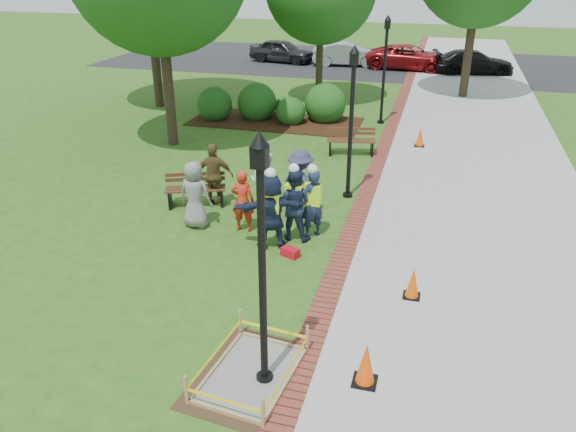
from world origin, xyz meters
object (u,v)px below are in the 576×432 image
(hivis_worker_c, at_px, (294,202))
(wet_concrete_pad, at_px, (251,365))
(hivis_worker_a, at_px, (271,209))
(hivis_worker_b, at_px, (312,201))
(lamp_near, at_px, (262,248))
(bench_near, at_px, (196,196))
(cone_front, at_px, (366,365))

(hivis_worker_c, bearing_deg, wet_concrete_pad, -83.27)
(hivis_worker_a, bearing_deg, hivis_worker_c, 55.92)
(hivis_worker_b, bearing_deg, hivis_worker_a, -134.46)
(wet_concrete_pad, bearing_deg, lamp_near, -6.36)
(bench_near, distance_m, hivis_worker_c, 3.42)
(hivis_worker_b, bearing_deg, lamp_near, -85.20)
(hivis_worker_b, bearing_deg, wet_concrete_pad, -87.87)
(wet_concrete_pad, relative_size, hivis_worker_c, 1.27)
(cone_front, relative_size, lamp_near, 0.19)
(cone_front, distance_m, hivis_worker_b, 5.37)
(bench_near, bearing_deg, wet_concrete_pad, -59.19)
(wet_concrete_pad, height_order, hivis_worker_a, hivis_worker_a)
(wet_concrete_pad, height_order, hivis_worker_b, hivis_worker_b)
(bench_near, height_order, lamp_near, lamp_near)
(wet_concrete_pad, xyz_separation_m, bench_near, (-3.72, 6.24, 0.05))
(lamp_near, bearing_deg, hivis_worker_a, 105.39)
(bench_near, xyz_separation_m, lamp_near, (3.97, -6.27, 2.20))
(wet_concrete_pad, xyz_separation_m, hivis_worker_a, (-0.99, 4.46, 0.76))
(bench_near, bearing_deg, hivis_worker_c, -20.99)
(hivis_worker_a, xyz_separation_m, hivis_worker_b, (0.79, 0.81, -0.05))
(bench_near, relative_size, cone_front, 2.18)
(hivis_worker_a, height_order, hivis_worker_b, hivis_worker_a)
(lamp_near, height_order, hivis_worker_a, lamp_near)
(wet_concrete_pad, height_order, hivis_worker_c, hivis_worker_c)
(wet_concrete_pad, distance_m, cone_front, 1.89)
(wet_concrete_pad, height_order, lamp_near, lamp_near)
(lamp_near, bearing_deg, bench_near, 122.35)
(lamp_near, distance_m, hivis_worker_c, 5.36)
(lamp_near, bearing_deg, hivis_worker_b, 94.80)
(cone_front, xyz_separation_m, hivis_worker_c, (-2.45, 4.71, 0.58))
(hivis_worker_b, relative_size, hivis_worker_c, 0.97)
(cone_front, relative_size, hivis_worker_b, 0.42)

